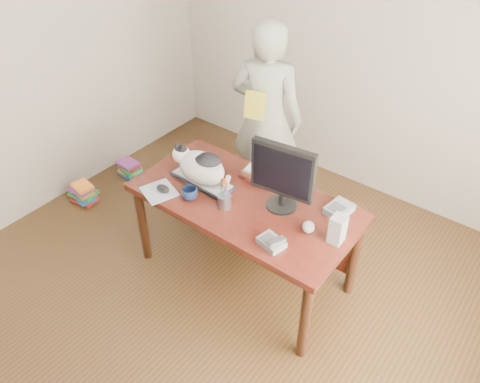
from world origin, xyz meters
name	(u,v)px	position (x,y,z in m)	size (l,w,h in m)	color
room	(178,168)	(0.00, 0.00, 1.35)	(4.50, 4.50, 4.50)	black
desk	(251,210)	(0.00, 0.68, 0.60)	(1.60, 0.80, 0.75)	black
keyboard	(202,180)	(-0.36, 0.57, 0.76)	(0.51, 0.21, 0.03)	black
cat	(200,166)	(-0.38, 0.57, 0.89)	(0.49, 0.25, 0.28)	white
monitor	(283,174)	(0.25, 0.68, 1.03)	(0.44, 0.24, 0.49)	black
pen_cup	(224,199)	(-0.06, 0.45, 0.82)	(0.11, 0.11, 0.24)	gray
mousepad	(159,191)	(-0.53, 0.30, 0.75)	(0.30, 0.29, 0.01)	#B7BDC4
mouse	(163,189)	(-0.51, 0.32, 0.77)	(0.13, 0.10, 0.04)	black
coffee_mug	(190,194)	(-0.31, 0.37, 0.79)	(0.11, 0.11, 0.09)	black
phone	(272,242)	(0.41, 0.34, 0.77)	(0.19, 0.15, 0.08)	slate
speaker	(338,229)	(0.71, 0.62, 0.85)	(0.09, 0.10, 0.19)	#9E9FA1
baseball	(309,227)	(0.52, 0.59, 0.79)	(0.08, 0.08, 0.08)	beige
book_stack	(255,174)	(-0.09, 0.85, 0.78)	(0.21, 0.16, 0.08)	#461412
calculator	(339,209)	(0.59, 0.88, 0.78)	(0.16, 0.20, 0.06)	slate
person	(266,118)	(-0.43, 1.48, 0.85)	(0.62, 0.41, 1.71)	beige
held_book	(255,105)	(-0.43, 1.31, 1.05)	(0.18, 0.14, 0.22)	gold
book_pile_a	(83,193)	(-1.75, 0.40, 0.09)	(0.27, 0.22, 0.18)	red
book_pile_b	(130,169)	(-1.72, 0.95, 0.07)	(0.26, 0.20, 0.15)	#1B5BA5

